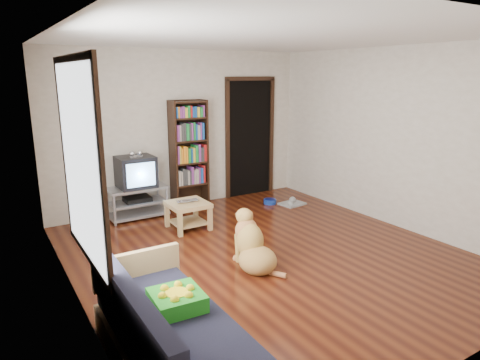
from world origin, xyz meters
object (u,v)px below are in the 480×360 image
crt_tv (135,171)px  bookshelf (189,149)px  tv_stand (138,201)px  laptop (189,202)px  dog (252,247)px  dog_bowl (270,201)px  grey_rag (292,204)px  sofa (170,339)px  green_cushion (177,300)px  coffee_table (188,210)px

crt_tv → bookshelf: (0.95, 0.07, 0.26)m
bookshelf → tv_stand: bearing=-174.4°
laptop → dog: dog is taller
dog_bowl → tv_stand: 2.27m
laptop → crt_tv: (-0.46, 0.93, 0.33)m
laptop → dog_bowl: 1.83m
tv_stand → bookshelf: bearing=5.6°
grey_rag → sofa: bearing=-140.3°
laptop → bookshelf: (0.49, 1.00, 0.59)m
laptop → tv_stand: (-0.46, 0.91, -0.14)m
bookshelf → green_cushion: bearing=-116.6°
laptop → dog: size_ratio=0.37×
dog → bookshelf: bearing=80.9°
laptop → bookshelf: size_ratio=0.18×
tv_stand → coffee_table: bearing=-62.4°
laptop → dog_bowl: laptop is taller
crt_tv → coffee_table: crt_tv is taller
green_cushion → crt_tv: crt_tv is taller
coffee_table → dog: bearing=-87.1°
green_cushion → sofa: 0.29m
sofa → coffee_table: 3.10m
crt_tv → grey_rag: bearing=-17.1°
sofa → coffee_table: bearing=62.5°
laptop → tv_stand: tv_stand is taller
coffee_table → green_cushion: bearing=-116.6°
dog_bowl → sofa: (-3.18, -3.13, 0.22)m
tv_stand → dog: dog is taller
sofa → dog: sofa is taller
grey_rag → crt_tv: crt_tv is taller
dog_bowl → bookshelf: bookshelf is taller
dog_bowl → bookshelf: 1.69m
laptop → sofa: sofa is taller
coffee_table → dog: (0.08, -1.58, -0.03)m
grey_rag → crt_tv: bearing=162.9°
crt_tv → dog: crt_tv is taller
crt_tv → bookshelf: bookshelf is taller
green_cushion → tv_stand: size_ratio=0.43×
crt_tv → coffee_table: bearing=-62.9°
bookshelf → dog: 2.69m
crt_tv → dog: bearing=-77.7°
grey_rag → coffee_table: 2.06m
dog → grey_rag: bearing=41.1°
green_cushion → dog: (1.39, 1.04, -0.23)m
laptop → dog_bowl: bearing=19.4°
dog_bowl → bookshelf: bearing=154.8°
dog_bowl → dog: bearing=-130.2°
laptop → sofa: (-1.43, -2.72, -0.15)m
crt_tv → dog: 2.59m
green_cushion → laptop: bearing=66.5°
grey_rag → sofa: 4.52m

